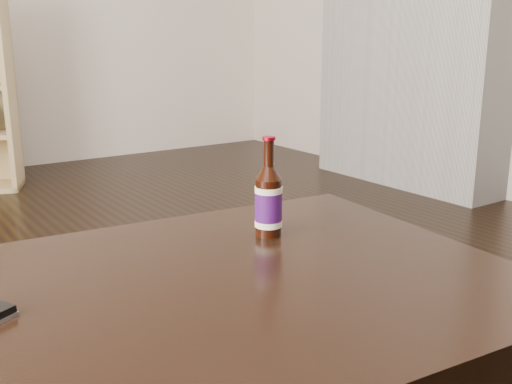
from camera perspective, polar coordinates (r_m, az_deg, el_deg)
coffee_table at (r=0.96m, az=-11.54°, el=-13.49°), size 1.33×0.86×0.47m
beer_bottle at (r=1.17m, az=1.20°, el=-0.92°), size 0.06×0.06×0.20m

